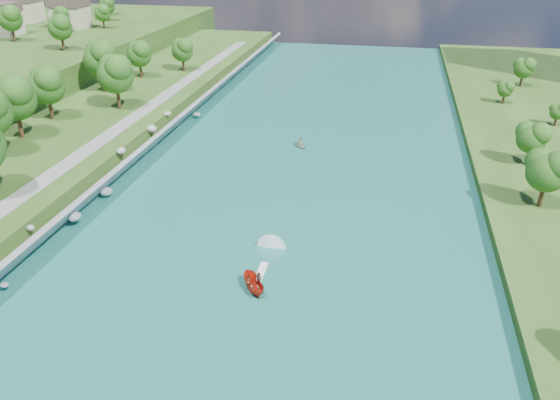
# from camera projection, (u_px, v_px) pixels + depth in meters

# --- Properties ---
(ground) EXTENTS (260.00, 260.00, 0.00)m
(ground) POSITION_uv_depth(u_px,v_px,m) (240.00, 297.00, 57.59)
(ground) COLOR #2D5119
(ground) RESTS_ON ground
(river_water) EXTENTS (55.00, 240.00, 0.10)m
(river_water) POSITION_uv_depth(u_px,v_px,m) (279.00, 211.00, 75.08)
(river_water) COLOR #1B6862
(river_water) RESTS_ON ground
(ridge_west) EXTENTS (60.00, 120.00, 9.00)m
(ridge_west) POSITION_uv_depth(u_px,v_px,m) (47.00, 48.00, 153.73)
(ridge_west) COLOR #2D5119
(ridge_west) RESTS_ON ground
(riprap_bank) EXTENTS (4.17, 236.00, 4.37)m
(riprap_bank) POSITION_uv_depth(u_px,v_px,m) (102.00, 185.00, 78.46)
(riprap_bank) COLOR slate
(riprap_bank) RESTS_ON ground
(riverside_path) EXTENTS (3.00, 200.00, 0.10)m
(riverside_path) POSITION_uv_depth(u_px,v_px,m) (61.00, 169.00, 79.41)
(riverside_path) COLOR gray
(riverside_path) RESTS_ON berm_west
(ridge_houses) EXTENTS (29.50, 29.50, 8.40)m
(ridge_houses) POSITION_uv_depth(u_px,v_px,m) (32.00, 12.00, 155.29)
(ridge_houses) COLOR beige
(ridge_houses) RESTS_ON ridge_west
(trees_ridge) EXTENTS (24.39, 61.81, 10.51)m
(trees_ridge) POSITION_uv_depth(u_px,v_px,m) (71.00, 14.00, 150.10)
(trees_ridge) COLOR #144B15
(trees_ridge) RESTS_ON ridge_west
(motorboat) EXTENTS (3.61, 18.98, 1.91)m
(motorboat) POSITION_uv_depth(u_px,v_px,m) (257.00, 277.00, 59.60)
(motorboat) COLOR #B31F0E
(motorboat) RESTS_ON river_water
(raft) EXTENTS (3.69, 3.83, 1.73)m
(raft) POSITION_uv_depth(u_px,v_px,m) (300.00, 145.00, 96.66)
(raft) COLOR gray
(raft) RESTS_ON river_water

